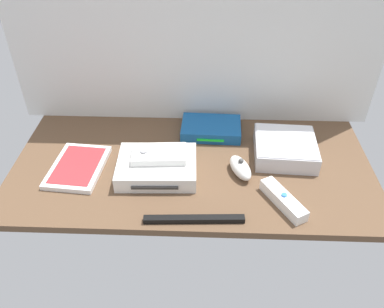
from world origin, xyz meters
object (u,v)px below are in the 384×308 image
object	(u,v)px
remote_wand	(283,200)
remote_nunchuk	(240,168)
mini_computer	(285,148)
remote_classic_pad	(159,154)
game_case	(78,167)
network_router	(211,129)
sensor_bar	(194,219)
game_console	(157,167)

from	to	relation	value
remote_wand	remote_nunchuk	bearing A→B (deg)	101.30
mini_computer	remote_classic_pad	size ratio (longest dim) A/B	1.20
game_case	remote_wand	world-z (taller)	remote_wand
network_router	sensor_bar	size ratio (longest dim) A/B	0.77
mini_computer	remote_wand	size ratio (longest dim) A/B	1.22
network_router	game_case	bearing A→B (deg)	-151.06
game_case	remote_wand	bearing A→B (deg)	-6.91
remote_nunchuk	sensor_bar	distance (cm)	21.46
mini_computer	game_case	world-z (taller)	mini_computer
remote_classic_pad	network_router	bearing A→B (deg)	48.61
game_console	remote_wand	distance (cm)	34.09
remote_classic_pad	mini_computer	bearing A→B (deg)	8.84
remote_classic_pad	sensor_bar	world-z (taller)	remote_classic_pad
remote_classic_pad	remote_nunchuk	bearing A→B (deg)	-5.57
remote_wand	remote_classic_pad	size ratio (longest dim) A/B	0.98
remote_nunchuk	game_case	bearing A→B (deg)	158.62
game_console	mini_computer	xyz separation A→B (cm)	(35.62, 9.22, 0.44)
mini_computer	network_router	xyz separation A→B (cm)	(-21.03, 10.36, -0.94)
remote_nunchuk	remote_classic_pad	distance (cm)	22.17
network_router	remote_wand	xyz separation A→B (cm)	(17.79, -30.23, -0.19)
game_case	remote_classic_pad	distance (cm)	23.07
network_router	remote_wand	size ratio (longest dim) A/B	1.26
mini_computer	game_console	bearing A→B (deg)	-165.49
game_case	network_router	size ratio (longest dim) A/B	1.09
network_router	remote_nunchuk	world-z (taller)	remote_nunchuk
remote_classic_pad	sensor_bar	size ratio (longest dim) A/B	0.62
game_case	remote_wand	size ratio (longest dim) A/B	1.38
game_console	remote_classic_pad	size ratio (longest dim) A/B	1.45
mini_computer	sensor_bar	bearing A→B (deg)	-133.59
game_console	remote_nunchuk	bearing A→B (deg)	-0.11
game_console	remote_wand	bearing A→B (deg)	-20.15
game_case	network_router	xyz separation A→B (cm)	(36.62, 18.66, 0.94)
mini_computer	remote_classic_pad	world-z (taller)	remote_classic_pad
mini_computer	network_router	size ratio (longest dim) A/B	0.97
game_case	network_router	world-z (taller)	network_router
remote_nunchuk	sensor_bar	world-z (taller)	remote_nunchuk
network_router	sensor_bar	distance (cm)	36.91
game_console	network_router	xyz separation A→B (cm)	(14.59, 19.58, -0.50)
mini_computer	remote_classic_pad	distance (cm)	36.01
remote_nunchuk	remote_classic_pad	bearing A→B (deg)	156.97
game_case	sensor_bar	xyz separation A→B (cm)	(32.61, -18.01, -0.06)
mini_computer	game_case	size ratio (longest dim) A/B	0.89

